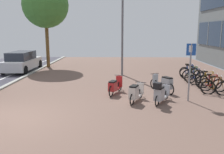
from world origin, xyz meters
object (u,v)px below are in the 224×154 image
Objects in this scene: bicycle_rack_00 at (216,88)px; scooter_extra at (115,86)px; bicycle_rack_02 at (208,82)px; bicycle_rack_07 at (189,72)px; scooter_far at (161,93)px; parked_car_far at (22,62)px; bicycle_rack_01 at (212,85)px; parking_sign at (190,66)px; bicycle_rack_05 at (193,75)px; bicycle_rack_04 at (196,77)px; scooter_near at (135,93)px; street_tree at (45,5)px; scooter_mid at (164,84)px; bicycle_rack_06 at (190,73)px; lamp_post at (122,30)px; bicycle_rack_03 at (201,80)px.

bicycle_rack_00 is 4.83m from scooter_extra.
scooter_extra is (-4.99, -1.28, 0.04)m from bicycle_rack_02.
scooter_extra is (-4.95, -4.63, 0.06)m from bicycle_rack_07.
parked_car_far is (-9.07, 8.26, 0.26)m from scooter_far.
bicycle_rack_01 is 2.71m from parking_sign.
bicycle_rack_05 is at bearing 70.28° from parking_sign.
scooter_near is (-3.84, -3.96, 0.08)m from bicycle_rack_04.
parking_sign is (1.29, 0.40, 1.10)m from scooter_far.
scooter_far is (1.04, -0.18, 0.04)m from scooter_near.
bicycle_rack_02 is at bearing 53.71° from parking_sign.
bicycle_rack_07 is 0.18× the size of street_tree.
street_tree reaches higher than scooter_mid.
scooter_far is at bearing -124.11° from bicycle_rack_04.
bicycle_rack_02 is 3.21m from parking_sign.
bicycle_rack_02 is 5.15m from scooter_extra.
parked_car_far is at bearing 155.73° from bicycle_rack_02.
parked_car_far reaches higher than bicycle_rack_05.
lamp_post is at bearing 164.85° from bicycle_rack_06.
bicycle_rack_06 is at bearing -24.33° from street_tree.
bicycle_rack_03 is 2.83m from scooter_mid.
parked_car_far is at bearing 163.86° from bicycle_rack_05.
bicycle_rack_03 is at bearing 22.11° from scooter_extra.
scooter_near is 1.06m from scooter_far.
bicycle_rack_01 is at bearing -87.86° from bicycle_rack_06.
scooter_near is at bearing -134.18° from bicycle_rack_04.
scooter_extra is at bearing -172.90° from bicycle_rack_01.
bicycle_rack_04 is (-0.25, 1.34, -0.02)m from bicycle_rack_02.
bicycle_rack_01 is 1.03× the size of bicycle_rack_06.
bicycle_rack_00 is 1.01× the size of bicycle_rack_05.
bicycle_rack_04 is 5.52m from scooter_near.
parked_car_far is at bearing 168.03° from lamp_post.
bicycle_rack_02 is 0.31× the size of parked_car_far.
scooter_far reaches higher than bicycle_rack_05.
bicycle_rack_00 is at bearing -91.50° from bicycle_rack_07.
bicycle_rack_00 reaches higher than bicycle_rack_05.
scooter_near is 0.63× the size of parking_sign.
scooter_extra is at bearing -43.41° from parked_car_far.
street_tree is at bearing 123.19° from scooter_extra.
scooter_near is at bearing -154.21° from bicycle_rack_01.
bicycle_rack_02 is 0.24× the size of lamp_post.
bicycle_rack_07 is at bearing 73.31° from parking_sign.
scooter_far is at bearing -162.87° from parking_sign.
scooter_mid is 1.07× the size of scooter_far.
scooter_mid is at bearing 117.21° from parking_sign.
bicycle_rack_02 reaches higher than bicycle_rack_01.
scooter_near is 2.60m from parking_sign.
bicycle_rack_04 is 4.22m from parking_sign.
scooter_far is at bearing -117.56° from bicycle_rack_06.
bicycle_rack_07 is (0.14, 1.34, -0.01)m from bicycle_rack_05.
bicycle_rack_07 is at bearing 59.40° from scooter_mid.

